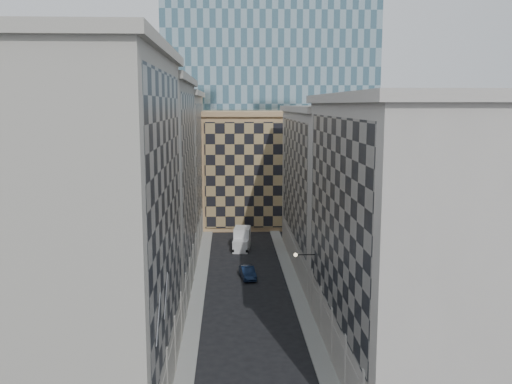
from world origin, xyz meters
name	(u,v)px	position (x,y,z in m)	size (l,w,h in m)	color
sidewalk_west	(197,298)	(-5.25, 30.00, 0.07)	(1.50, 100.00, 0.15)	#969791
sidewalk_east	(298,297)	(5.25, 30.00, 0.07)	(1.50, 100.00, 0.15)	#969791
bldg_left_a	(94,227)	(-10.88, 11.00, 11.82)	(10.80, 22.80, 23.70)	#A7A396
bldg_left_b	(143,187)	(-10.88, 33.00, 11.32)	(10.80, 22.80, 22.70)	gray
bldg_left_c	(166,168)	(-10.88, 55.00, 10.83)	(10.80, 22.80, 21.70)	#A7A396
bldg_right_a	(398,232)	(10.88, 15.00, 10.32)	(10.80, 26.80, 20.70)	#B1ABA2
bldg_right_b	(333,187)	(10.89, 42.00, 9.85)	(10.80, 28.80, 19.70)	#B1ABA2
tan_block	(252,168)	(2.00, 67.90, 9.44)	(16.80, 14.80, 18.80)	tan
church_tower	(238,66)	(0.00, 82.00, 26.95)	(7.20, 7.20, 51.50)	#2D2723
flagpoles_left	(162,307)	(-5.90, 6.00, 8.00)	(0.10, 6.33, 2.33)	gray
bracket_lamp	(298,255)	(4.38, 24.00, 6.20)	(1.98, 0.36, 0.36)	black
box_truck	(242,240)	(-0.14, 50.52, 1.26)	(2.73, 5.47, 2.88)	white
dark_car	(248,272)	(0.21, 36.85, 0.70)	(1.48, 4.24, 1.40)	#101E3C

